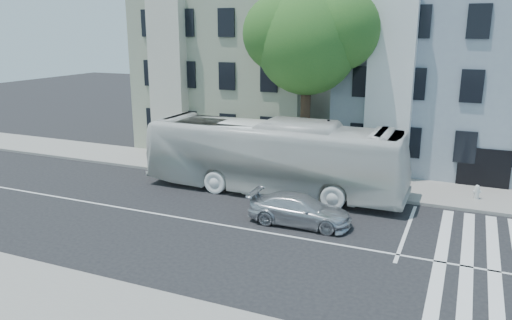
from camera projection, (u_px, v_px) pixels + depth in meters
The scene contains 10 objects.
ground at pixel (241, 228), 21.25m from camera, with size 120.00×120.00×0.00m, color black.
sidewalk_far at pixel (301, 177), 28.33m from camera, with size 80.00×4.00×0.15m, color gray.
building_left at pixel (241, 68), 35.85m from camera, with size 12.00×10.00×11.00m, color #9CA48A.
building_right at pixel (448, 75), 30.46m from camera, with size 12.00×10.00×11.00m, color #8A93A4.
street_tree at pixel (310, 37), 26.98m from camera, with size 7.30×5.90×11.10m.
bus at pixel (273, 157), 25.58m from camera, with size 13.57×3.18×3.78m, color white.
sedan at pixel (300, 210), 21.58m from camera, with size 4.49×1.82×1.30m, color silver.
hedge at pixel (218, 169), 28.42m from camera, with size 8.50×0.84×0.70m, color #24611F, non-canonical shape.
traffic_signal at pixel (327, 147), 25.12m from camera, with size 0.38×0.52×3.84m.
fire_hydrant at pixel (477, 192), 24.41m from camera, with size 0.41×0.23×0.71m.
Camera 1 is at (8.46, -17.92, 8.23)m, focal length 35.00 mm.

